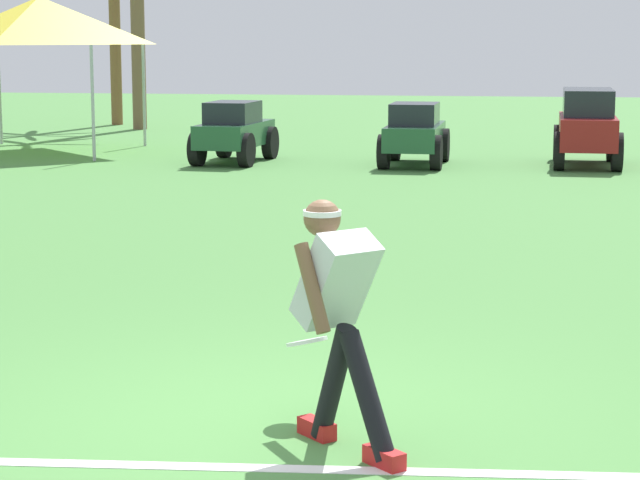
# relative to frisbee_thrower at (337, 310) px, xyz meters

# --- Properties ---
(ground_plane) EXTENTS (80.00, 80.00, 0.00)m
(ground_plane) POSITION_rel_frisbee_thrower_xyz_m (-0.55, 0.34, -0.79)
(ground_plane) COLOR #4A843F
(field_line_paint) EXTENTS (27.55, 2.57, 0.01)m
(field_line_paint) POSITION_rel_frisbee_thrower_xyz_m (-0.55, -0.45, -0.78)
(field_line_paint) COLOR white
(field_line_paint) RESTS_ON ground_plane
(frisbee_thrower) EXTENTS (0.74, 0.99, 1.39)m
(frisbee_thrower) POSITION_rel_frisbee_thrower_xyz_m (0.00, 0.00, 0.00)
(frisbee_thrower) COLOR black
(frisbee_thrower) RESTS_ON ground_plane
(frisbee_in_flight) EXTENTS (0.36, 0.36, 0.09)m
(frisbee_in_flight) POSITION_rel_frisbee_thrower_xyz_m (-0.27, 0.55, -0.33)
(frisbee_in_flight) COLOR white
(parked_car_slot_a) EXTENTS (1.24, 2.26, 1.10)m
(parked_car_slot_a) POSITION_rel_frisbee_thrower_xyz_m (-4.11, 15.27, -0.22)
(parked_car_slot_a) COLOR #235133
(parked_car_slot_a) RESTS_ON ground_plane
(parked_car_slot_b) EXTENTS (1.13, 2.22, 1.10)m
(parked_car_slot_b) POSITION_rel_frisbee_thrower_xyz_m (-0.85, 15.29, -0.22)
(parked_car_slot_b) COLOR #235133
(parked_car_slot_b) RESTS_ON ground_plane
(parked_car_slot_c) EXTENTS (1.19, 2.42, 1.34)m
(parked_car_slot_c) POSITION_rel_frisbee_thrower_xyz_m (2.15, 15.71, -0.06)
(parked_car_slot_c) COLOR maroon
(parked_car_slot_c) RESTS_ON ground_plane
(event_tent) EXTENTS (3.30, 3.30, 3.01)m
(event_tent) POSITION_rel_frisbee_thrower_xyz_m (-8.26, 16.67, 1.76)
(event_tent) COLOR #B2B5BA
(event_tent) RESTS_ON ground_plane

